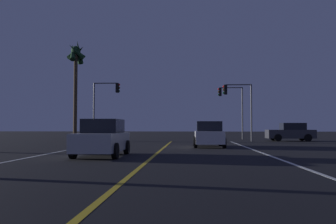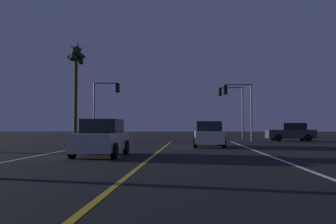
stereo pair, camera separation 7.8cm
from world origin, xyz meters
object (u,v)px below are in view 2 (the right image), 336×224
palm_tree_left_far (76,62)px  car_ahead_far (208,135)px  car_oncoming (102,138)px  traffic_light_far_right (231,101)px  car_crossing_side (291,132)px  traffic_light_near_left (106,98)px  traffic_light_near_right (238,99)px

palm_tree_left_far → car_ahead_far: bearing=-38.5°
car_oncoming → car_ahead_far: bearing=145.6°
car_oncoming → traffic_light_far_right: bearing=159.2°
car_ahead_far → traffic_light_far_right: 15.32m
car_crossing_side → traffic_light_near_left: 17.65m
car_crossing_side → palm_tree_left_far: (-20.47, -0.32, 6.79)m
car_crossing_side → traffic_light_near_left: (-17.33, -0.95, 3.23)m
traffic_light_far_right → palm_tree_left_far: palm_tree_left_far is taller
car_crossing_side → traffic_light_far_right: size_ratio=0.77×
traffic_light_near_left → traffic_light_far_right: 13.49m
traffic_light_near_left → palm_tree_left_far: 4.79m
car_oncoming → traffic_light_near_left: size_ratio=0.78×
car_ahead_far → car_oncoming: 9.35m
car_oncoming → traffic_light_near_right: traffic_light_near_right is taller
car_oncoming → traffic_light_near_left: 17.56m
car_crossing_side → car_ahead_far: (-8.21, -10.07, 0.00)m
traffic_light_far_right → car_crossing_side: bearing=137.8°
traffic_light_far_right → traffic_light_near_left: bearing=24.1°
traffic_light_far_right → car_oncoming: bearing=69.2°
car_crossing_side → car_oncoming: (-13.49, -17.79, 0.00)m
car_crossing_side → car_oncoming: 22.32m
traffic_light_near_right → palm_tree_left_far: bearing=-2.3°
traffic_light_near_left → car_crossing_side: bearing=3.2°
car_oncoming → palm_tree_left_far: 20.00m
traffic_light_near_right → car_ahead_far: bearing=70.8°
car_ahead_far → car_oncoming: same height
traffic_light_near_right → traffic_light_near_left: traffic_light_near_left is taller
car_crossing_side → traffic_light_near_right: bearing=10.7°
traffic_light_near_right → palm_tree_left_far: palm_tree_left_far is taller
traffic_light_near_right → traffic_light_far_right: size_ratio=0.94×
traffic_light_far_right → car_ahead_far: bearing=77.7°
car_ahead_far → car_oncoming: (-5.29, -7.71, 0.00)m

